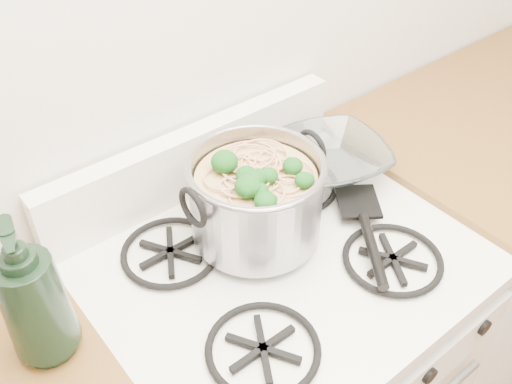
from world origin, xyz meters
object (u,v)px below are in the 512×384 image
glass_bowl (330,165)px  bottle (31,292)px  gas_range (277,384)px  stock_pot (256,199)px  spatula (358,199)px

glass_bowl → bottle: bottle is taller
gas_range → glass_bowl: size_ratio=8.76×
glass_bowl → bottle: size_ratio=0.36×
glass_bowl → bottle: 0.74m
stock_pot → bottle: size_ratio=1.06×
spatula → glass_bowl: size_ratio=2.94×
spatula → gas_range: bearing=-141.8°
spatula → glass_bowl: bearing=109.5°
stock_pot → glass_bowl: bearing=11.7°
spatula → bottle: size_ratio=1.07×
spatula → stock_pot: bearing=-161.6°
stock_pot → glass_bowl: 0.29m
stock_pot → spatula: stock_pot is taller
gas_range → stock_pot: 0.58m
stock_pot → glass_bowl: size_ratio=2.91×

